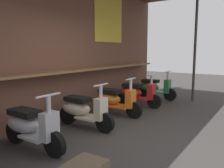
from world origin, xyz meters
TOP-DOWN VIEW (x-y plane):
  - ground_plane at (0.00, 0.00)m, footprint 26.90×26.90m
  - market_stall_facade at (-0.00, 1.87)m, footprint 9.61×2.37m
  - scooter_silver at (-1.26, 1.08)m, footprint 0.46×1.40m
  - scooter_cream at (0.04, 1.08)m, footprint 0.46×1.40m
  - scooter_orange at (1.23, 1.08)m, footprint 0.46×1.40m
  - scooter_red at (2.39, 1.08)m, footprint 0.48×1.40m
  - scooter_green at (3.64, 1.08)m, footprint 0.46×1.40m

SIDE VIEW (x-z plane):
  - ground_plane at x=0.00m, z-range 0.00..0.00m
  - scooter_silver at x=-1.26m, z-range -0.10..0.87m
  - scooter_cream at x=0.04m, z-range -0.10..0.87m
  - scooter_orange at x=1.23m, z-range -0.10..0.87m
  - scooter_red at x=2.39m, z-range -0.10..0.87m
  - scooter_green at x=3.64m, z-range -0.10..0.87m
  - market_stall_facade at x=0.00m, z-range 0.18..3.78m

